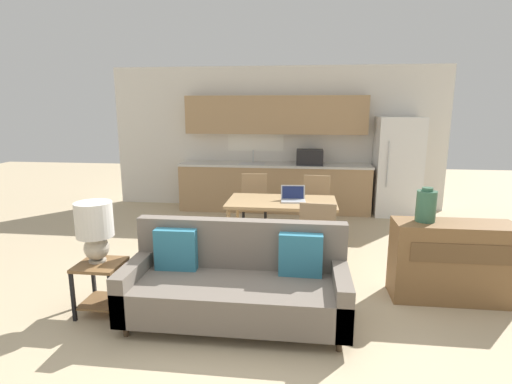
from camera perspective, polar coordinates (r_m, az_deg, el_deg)
The scene contains 14 objects.
ground_plane at distance 3.74m, azimuth -2.71°, elevation -19.39°, with size 20.00×20.00×0.00m, color tan.
wall_back at distance 7.81m, azimuth 2.82°, elevation 7.70°, with size 6.40×0.07×2.70m.
kitchen_counter at distance 7.57m, azimuth 2.73°, elevation 3.68°, with size 3.58×0.65×2.15m.
refrigerator at distance 7.66m, azimuth 19.50°, elevation 3.42°, with size 0.78×0.69×1.77m.
dining_table at distance 5.36m, azimuth 3.70°, elevation -1.93°, with size 1.44×0.82×0.72m.
couch at distance 3.80m, azimuth -2.75°, elevation -13.01°, with size 2.02×0.80×0.89m.
side_table at distance 4.17m, azimuth -21.25°, elevation -11.60°, with size 0.41×0.41×0.50m.
table_lamp at distance 4.05m, azimuth -22.04°, elevation -4.63°, with size 0.34×0.34×0.58m.
credenza at distance 4.59m, azimuth 26.17°, elevation -8.88°, with size 1.18×0.43×0.82m.
vase at distance 4.36m, azimuth 23.13°, elevation -1.81°, with size 0.20×0.20×0.35m.
dining_chair_far_left at distance 6.22m, azimuth -0.24°, elevation -1.35°, with size 0.47×0.47×0.92m.
dining_chair_near_right at distance 4.62m, azimuth 8.78°, elevation -6.31°, with size 0.45×0.45×0.92m.
dining_chair_far_right at distance 6.14m, azimuth 8.48°, elevation -1.66°, with size 0.47×0.47×0.92m.
laptop at distance 5.34m, azimuth 5.32°, elevation -0.74°, with size 0.34×0.28×0.20m.
Camera 1 is at (0.55, -3.14, 1.96)m, focal length 28.00 mm.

